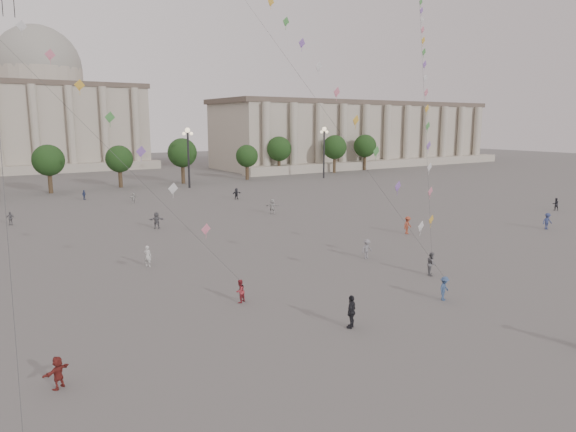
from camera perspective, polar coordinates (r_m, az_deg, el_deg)
ground at (r=28.03m, az=16.92°, el=-14.37°), size 360.00×360.00×0.00m
hall_east at (r=145.27m, az=7.87°, el=9.03°), size 84.00×26.22×17.20m
hall_central at (r=146.68m, az=-25.67°, el=10.40°), size 48.30×34.30×35.50m
tree_row at (r=96.35m, az=-21.16°, el=6.01°), size 137.12×5.12×8.00m
lamp_post_mid_east at (r=92.97m, az=-11.04°, el=7.59°), size 2.00×0.90×10.65m
lamp_post_far_east at (r=107.87m, az=4.03°, el=8.10°), size 2.00×0.90×10.65m
person_crowd_0 at (r=83.47m, az=-21.72°, el=2.20°), size 0.88×0.87×1.49m
person_crowd_4 at (r=77.77m, az=-16.81°, el=1.95°), size 1.47×0.97×1.52m
person_crowd_6 at (r=44.49m, az=8.76°, el=-3.64°), size 1.11×0.66×1.70m
person_crowd_7 at (r=65.56m, az=-1.77°, el=1.07°), size 1.82×1.31×1.90m
person_crowd_8 at (r=55.10m, az=13.15°, el=-1.00°), size 1.33×0.93×1.87m
person_crowd_9 at (r=78.46m, az=-5.75°, el=2.48°), size 1.63×0.68×1.71m
person_crowd_12 at (r=58.21m, az=-14.39°, el=-0.47°), size 1.79×1.09×1.84m
person_crowd_13 at (r=43.13m, az=-15.33°, el=-4.31°), size 0.73×0.76×1.74m
person_crowd_14 at (r=62.76m, az=26.86°, el=-0.51°), size 1.31×0.97×1.81m
person_crowd_15 at (r=76.97m, az=27.60°, el=1.18°), size 1.02×1.00×1.65m
person_crowd_16 at (r=66.39m, az=-28.47°, el=-0.23°), size 0.97×0.64×1.54m
tourist_2 at (r=25.52m, az=-24.20°, el=-15.57°), size 1.39×1.11×1.48m
tourist_4 at (r=29.75m, az=7.06°, el=-10.49°), size 1.21×1.00×1.93m
kite_flyer_0 at (r=33.66m, az=-5.36°, el=-8.31°), size 0.92×0.84×1.53m
kite_flyer_1 at (r=35.41m, az=16.99°, el=-7.71°), size 1.18×0.91×1.61m
kite_flyer_2 at (r=40.82m, az=15.65°, el=-5.13°), size 1.08×1.09×1.78m
kite_train_east at (r=66.90m, az=14.62°, el=20.23°), size 34.69×35.89×64.57m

